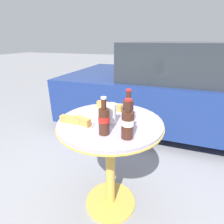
# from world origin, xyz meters

# --- Properties ---
(ground_plane) EXTENTS (30.00, 30.00, 0.00)m
(ground_plane) POSITION_xyz_m (0.00, 0.00, 0.00)
(ground_plane) COLOR gray
(bistro_table) EXTENTS (0.73, 0.73, 0.77)m
(bistro_table) POSITION_xyz_m (0.00, 0.00, 0.58)
(bistro_table) COLOR gold
(bistro_table) RESTS_ON ground_plane
(cola_bottle_left) EXTENTS (0.07, 0.07, 0.23)m
(cola_bottle_left) POSITION_xyz_m (0.03, -0.18, 0.86)
(cola_bottle_left) COLOR #3D1E14
(cola_bottle_left) RESTS_ON bistro_table
(cola_bottle_right) EXTENTS (0.07, 0.07, 0.23)m
(cola_bottle_right) POSITION_xyz_m (0.17, -0.18, 0.86)
(cola_bottle_right) COLOR #3D1E14
(cola_bottle_right) RESTS_ON bistro_table
(cola_bottle_center) EXTENTS (0.07, 0.07, 0.24)m
(cola_bottle_center) POSITION_xyz_m (0.12, -0.01, 0.86)
(cola_bottle_center) COLOR #3D1E14
(cola_bottle_center) RESTS_ON bistro_table
(drinking_glass) EXTENTS (0.06, 0.06, 0.14)m
(drinking_glass) POSITION_xyz_m (0.02, -0.03, 0.83)
(drinking_glass) COLOR silver
(drinking_glass) RESTS_ON bistro_table
(lunch_plate_near) EXTENTS (0.25, 0.25, 0.07)m
(lunch_plate_near) POSITION_xyz_m (-0.07, 0.16, 0.79)
(lunch_plate_near) COLOR white
(lunch_plate_near) RESTS_ON bistro_table
(lunch_plate_far) EXTENTS (0.23, 0.22, 0.06)m
(lunch_plate_far) POSITION_xyz_m (-0.18, -0.14, 0.79)
(lunch_plate_far) COLOR white
(lunch_plate_far) RESTS_ON bistro_table
(parked_car) EXTENTS (4.34, 1.80, 1.26)m
(parked_car) POSITION_xyz_m (0.90, 1.78, 0.60)
(parked_car) COLOR navy
(parked_car) RESTS_ON ground_plane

